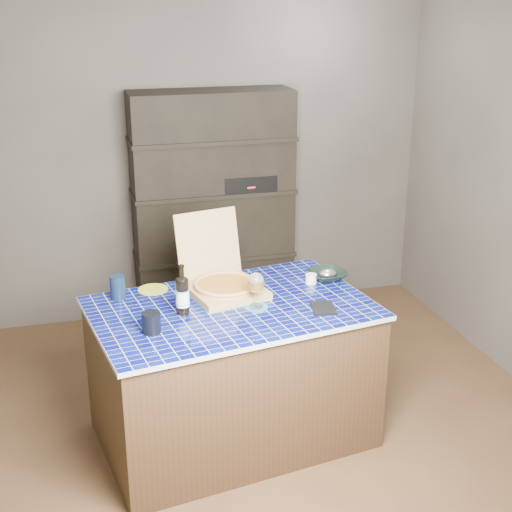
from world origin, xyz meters
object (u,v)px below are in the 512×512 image
object	(u,v)px
kitchen_island	(232,372)
pizza_box	(224,283)
bowl	(328,275)
dvd_case	(323,308)
wine_glass	(256,284)
mead_bottle	(182,295)

from	to	relation	value
kitchen_island	pizza_box	size ratio (longest dim) A/B	2.97
bowl	dvd_case	bearing A→B (deg)	-113.90
kitchen_island	pizza_box	world-z (taller)	pizza_box
bowl	pizza_box	bearing A→B (deg)	-176.73
wine_glass	bowl	world-z (taller)	wine_glass
pizza_box	kitchen_island	bearing A→B (deg)	-103.25
wine_glass	dvd_case	xyz separation A→B (m)	(0.35, -0.12, -0.14)
wine_glass	bowl	size ratio (longest dim) A/B	0.90
pizza_box	bowl	xyz separation A→B (m)	(0.65, 0.04, -0.03)
mead_bottle	dvd_case	distance (m)	0.77
kitchen_island	dvd_case	size ratio (longest dim) A/B	9.43
kitchen_island	bowl	bearing A→B (deg)	10.55
mead_bottle	bowl	bearing A→B (deg)	15.18
wine_glass	bowl	distance (m)	0.61
wine_glass	pizza_box	bearing A→B (deg)	116.39
wine_glass	bowl	bearing A→B (deg)	28.37
dvd_case	mead_bottle	bearing A→B (deg)	178.00
kitchen_island	dvd_case	xyz separation A→B (m)	(0.47, -0.17, 0.42)
mead_bottle	bowl	size ratio (longest dim) A/B	1.25
mead_bottle	dvd_case	world-z (taller)	mead_bottle
kitchen_island	pizza_box	xyz separation A→B (m)	(0.00, 0.19, 0.48)
pizza_box	bowl	world-z (taller)	pizza_box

